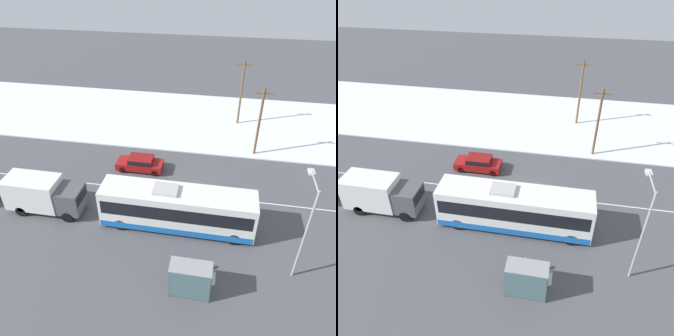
{
  "view_description": "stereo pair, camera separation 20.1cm",
  "coord_description": "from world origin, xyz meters",
  "views": [
    {
      "loc": [
        1.75,
        -22.13,
        18.04
      ],
      "look_at": [
        -2.54,
        1.7,
        1.4
      ],
      "focal_mm": 35.0,
      "sensor_mm": 36.0,
      "label": 1
    },
    {
      "loc": [
        1.95,
        -22.1,
        18.04
      ],
      "look_at": [
        -2.54,
        1.7,
        1.4
      ],
      "focal_mm": 35.0,
      "sensor_mm": 36.0,
      "label": 2
    }
  ],
  "objects": [
    {
      "name": "lane_marking_center",
      "position": [
        0.0,
        0.0,
        0.0
      ],
      "size": [
        60.0,
        0.12,
        0.0
      ],
      "color": "silver",
      "rests_on": "ground_plane"
    },
    {
      "name": "box_truck",
      "position": [
        -11.59,
        -3.95,
        1.66
      ],
      "size": [
        6.16,
        2.3,
        3.03
      ],
      "color": "silver",
      "rests_on": "ground_plane"
    },
    {
      "name": "sedan_car",
      "position": [
        -5.45,
        3.01,
        0.77
      ],
      "size": [
        4.39,
        1.8,
        1.4
      ],
      "rotation": [
        0.0,
        0.0,
        3.14
      ],
      "color": "maroon",
      "rests_on": "ground_plane"
    },
    {
      "name": "bus_shelter",
      "position": [
        0.86,
        -9.81,
        1.67
      ],
      "size": [
        2.56,
        1.2,
        2.4
      ],
      "color": "gray",
      "rests_on": "ground_plane"
    },
    {
      "name": "ground_plane",
      "position": [
        0.0,
        0.0,
        0.0
      ],
      "size": [
        120.0,
        120.0,
        0.0
      ],
      "primitive_type": "plane",
      "color": "#4C4C51"
    },
    {
      "name": "utility_pole_roadside",
      "position": [
        5.42,
        7.77,
        3.75
      ],
      "size": [
        1.8,
        0.24,
        7.13
      ],
      "color": "brown",
      "rests_on": "ground_plane"
    },
    {
      "name": "pedestrian_at_stop",
      "position": [
        0.65,
        -8.19,
        0.96
      ],
      "size": [
        0.56,
        0.25,
        1.56
      ],
      "color": "#23232D",
      "rests_on": "ground_plane"
    },
    {
      "name": "snow_lot",
      "position": [
        0.0,
        14.66,
        0.06
      ],
      "size": [
        80.0,
        15.68,
        0.12
      ],
      "color": "silver",
      "rests_on": "ground_plane"
    },
    {
      "name": "utility_pole_snowlot",
      "position": [
        3.69,
        14.58,
        4.0
      ],
      "size": [
        1.8,
        0.24,
        7.63
      ],
      "color": "brown",
      "rests_on": "ground_plane"
    },
    {
      "name": "streetlamp",
      "position": [
        7.35,
        -6.62,
        4.47
      ],
      "size": [
        0.36,
        2.52,
        7.05
      ],
      "color": "#9EA3A8",
      "rests_on": "ground_plane"
    },
    {
      "name": "city_bus",
      "position": [
        -0.84,
        -3.91,
        1.72
      ],
      "size": [
        11.47,
        2.57,
        3.53
      ],
      "color": "white",
      "rests_on": "ground_plane"
    }
  ]
}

